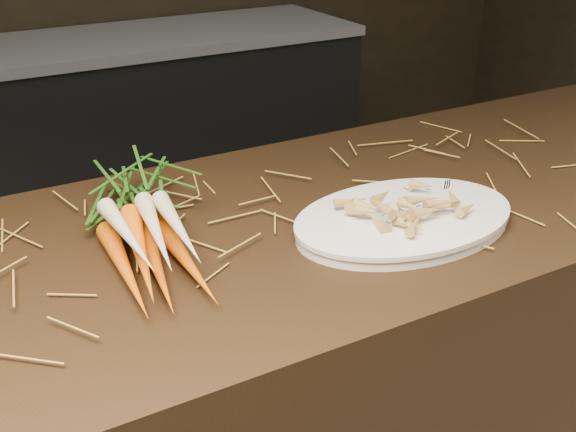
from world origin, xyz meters
TOP-DOWN VIEW (x-y plane):
  - main_counter at (0.00, 0.30)m, footprint 2.40×0.70m
  - back_counter at (0.30, 2.18)m, footprint 1.82×0.62m
  - straw_bedding at (0.00, 0.30)m, footprint 1.40×0.60m
  - root_veg_bunch at (-0.31, 0.38)m, footprint 0.22×0.51m
  - serving_platter at (0.09, 0.18)m, footprint 0.40×0.27m
  - roasted_veg_heap at (0.09, 0.18)m, footprint 0.20×0.14m
  - serving_fork at (0.23, 0.16)m, footprint 0.11×0.12m

SIDE VIEW (x-z plane):
  - back_counter at x=0.30m, z-range 0.00..0.84m
  - main_counter at x=0.00m, z-range 0.00..0.90m
  - straw_bedding at x=0.00m, z-range 0.90..0.92m
  - serving_platter at x=0.09m, z-range 0.90..0.92m
  - serving_fork at x=0.23m, z-range 0.92..0.92m
  - roasted_veg_heap at x=0.09m, z-range 0.92..0.97m
  - root_veg_bunch at x=-0.31m, z-range 0.90..0.99m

